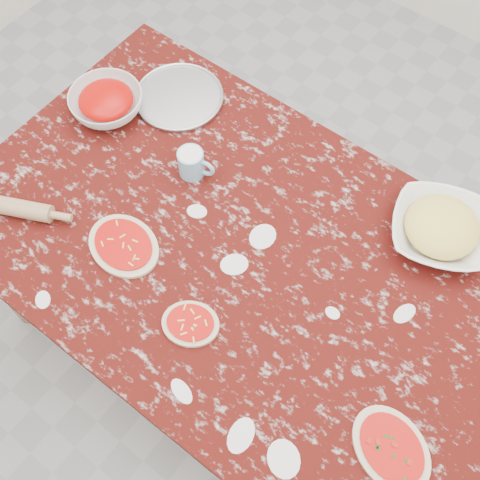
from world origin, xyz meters
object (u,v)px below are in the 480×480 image
at_px(worktable, 240,262).
at_px(sauce_bowl, 107,103).
at_px(pizza_tray, 179,97).
at_px(cheese_bowl, 440,230).
at_px(rolling_pin, 8,206).
at_px(flour_mug, 192,163).

bearing_deg(worktable, sauce_bowl, 167.38).
xyz_separation_m(pizza_tray, sauce_bowl, (-0.14, -0.17, 0.03)).
distance_m(sauce_bowl, cheese_bowl, 1.06).
xyz_separation_m(sauce_bowl, rolling_pin, (0.03, -0.44, -0.01)).
height_order(cheese_bowl, rolling_pin, cheese_bowl).
relative_size(flour_mug, rolling_pin, 0.44).
bearing_deg(worktable, cheese_bowl, 41.53).
relative_size(worktable, rolling_pin, 6.18).
height_order(pizza_tray, flour_mug, flour_mug).
bearing_deg(flour_mug, cheese_bowl, 19.89).
xyz_separation_m(pizza_tray, cheese_bowl, (0.89, 0.05, 0.03)).
relative_size(sauce_bowl, cheese_bowl, 0.84).
bearing_deg(rolling_pin, flour_mug, 51.96).
relative_size(pizza_tray, rolling_pin, 1.07).
height_order(pizza_tray, cheese_bowl, cheese_bowl).
bearing_deg(pizza_tray, cheese_bowl, 3.32).
distance_m(pizza_tray, cheese_bowl, 0.90).
xyz_separation_m(worktable, cheese_bowl, (0.41, 0.36, 0.12)).
distance_m(pizza_tray, flour_mug, 0.29).
distance_m(cheese_bowl, flour_mug, 0.72).
bearing_deg(sauce_bowl, worktable, -12.62).
xyz_separation_m(worktable, pizza_tray, (-0.48, 0.31, 0.09)).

